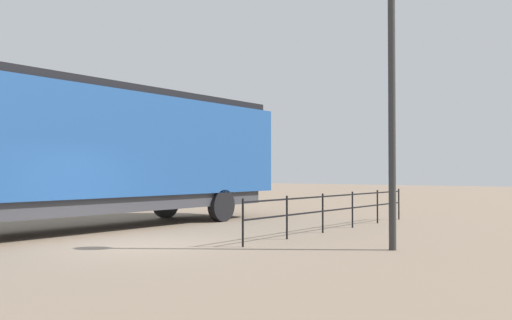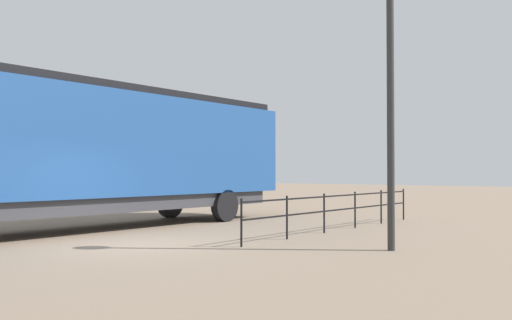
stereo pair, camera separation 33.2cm
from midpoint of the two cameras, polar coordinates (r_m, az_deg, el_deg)
The scene contains 4 objects.
ground_plane at distance 13.45m, azimuth -11.73°, elevation -8.50°, with size 120.00×120.00×0.00m, color #84705B.
locomotive at distance 17.25m, azimuth -15.68°, elevation 1.06°, with size 3.01×15.37×4.27m.
lamp_post at distance 12.88m, azimuth 14.29°, elevation 12.14°, with size 0.59×0.59×6.28m.
platform_fence at distance 16.54m, azimuth 9.18°, elevation -4.65°, with size 0.05×9.15×1.10m.
Camera 2 is at (10.30, -8.54, 1.71)m, focal length 39.13 mm.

